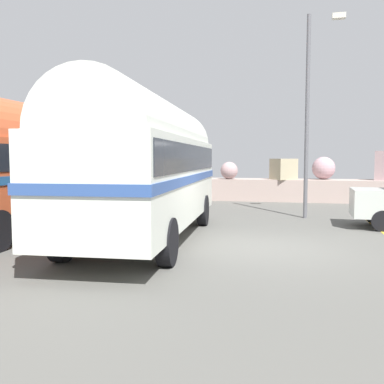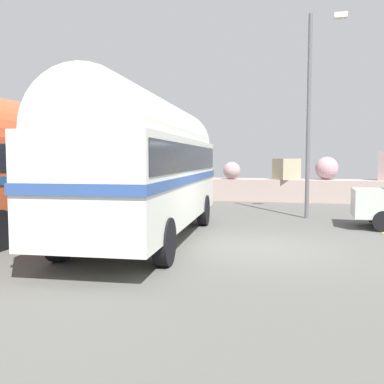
{
  "view_description": "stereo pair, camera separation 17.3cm",
  "coord_description": "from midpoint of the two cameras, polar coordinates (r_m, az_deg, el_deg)",
  "views": [
    {
      "loc": [
        0.5,
        -10.07,
        2.13
      ],
      "look_at": [
        -2.21,
        1.89,
        1.17
      ],
      "focal_mm": 39.91,
      "sensor_mm": 36.0,
      "label": 1
    },
    {
      "loc": [
        0.67,
        -10.03,
        2.13
      ],
      "look_at": [
        -2.21,
        1.89,
        1.17
      ],
      "focal_mm": 39.91,
      "sensor_mm": 36.0,
      "label": 2
    }
  ],
  "objects": [
    {
      "name": "breakwater",
      "position": [
        21.9,
        12.56,
        0.69
      ],
      "size": [
        31.36,
        2.09,
        2.49
      ],
      "color": "#AB968D",
      "rests_on": "ground"
    },
    {
      "name": "vintage_coach",
      "position": [
        11.08,
        -5.66,
        4.04
      ],
      "size": [
        2.97,
        8.72,
        3.7
      ],
      "rotation": [
        0.0,
        0.0,
        0.06
      ],
      "color": "black",
      "rests_on": "ground"
    },
    {
      "name": "lamp_post",
      "position": [
        15.7,
        16.1,
        10.99
      ],
      "size": [
        1.28,
        0.3,
        7.09
      ],
      "color": "#5B5B60",
      "rests_on": "ground"
    },
    {
      "name": "second_coach",
      "position": [
        13.29,
        -21.28,
        3.83
      ],
      "size": [
        2.54,
        8.61,
        3.7
      ],
      "rotation": [
        0.0,
        0.0,
        -0.01
      ],
      "color": "black",
      "rests_on": "ground"
    },
    {
      "name": "ground",
      "position": [
        10.29,
        10.1,
        -7.49
      ],
      "size": [
        32.0,
        26.0,
        0.02
      ],
      "color": "#585752"
    }
  ]
}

